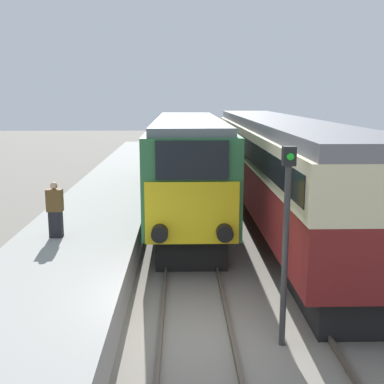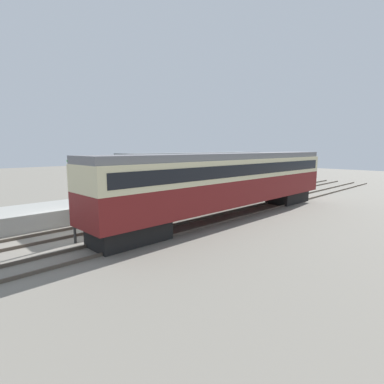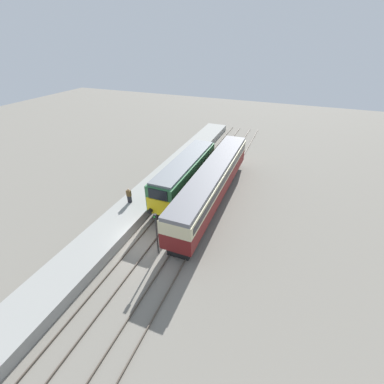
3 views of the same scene
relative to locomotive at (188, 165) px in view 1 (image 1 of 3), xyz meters
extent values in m
plane|color=slate|center=(0.00, -9.50, -2.22)|extent=(120.00, 120.00, 0.00)
cube|color=gray|center=(-3.30, -1.50, -1.75)|extent=(3.50, 50.00, 0.94)
cube|color=#4C4238|center=(-0.72, -4.50, -2.15)|extent=(0.07, 60.00, 0.14)
cube|color=#4C4238|center=(0.72, -4.50, -2.15)|extent=(0.07, 60.00, 0.14)
cube|color=#4C4238|center=(2.68, -4.50, -2.15)|extent=(0.07, 60.00, 0.14)
cube|color=#4C4238|center=(4.12, -4.50, -2.15)|extent=(0.07, 60.00, 0.14)
cube|color=black|center=(0.00, -3.77, -1.72)|extent=(2.03, 4.00, 1.00)
cube|color=black|center=(0.00, 3.85, -1.72)|extent=(2.03, 4.00, 1.00)
cube|color=#2D6B3D|center=(0.00, 0.04, 0.17)|extent=(2.70, 12.63, 2.79)
cube|color=yellow|center=(0.00, -6.31, -0.39)|extent=(2.48, 0.10, 1.68)
cube|color=black|center=(0.00, -6.31, 1.02)|extent=(1.89, 0.10, 1.01)
cube|color=slate|center=(0.00, 0.04, 1.69)|extent=(2.38, 12.12, 0.24)
cylinder|color=black|center=(-0.85, -6.52, -0.87)|extent=(0.44, 0.35, 0.44)
cylinder|color=black|center=(0.85, -6.52, -0.87)|extent=(0.44, 0.35, 0.44)
cube|color=black|center=(3.40, -7.99, -1.75)|extent=(1.89, 3.60, 0.95)
cube|color=black|center=(3.40, 6.92, -1.75)|extent=(1.89, 3.60, 0.95)
cube|color=maroon|center=(3.40, -0.53, -0.51)|extent=(2.70, 19.31, 1.52)
cube|color=beige|center=(3.40, -0.53, 0.85)|extent=(2.71, 19.31, 1.20)
cube|color=black|center=(3.40, -0.53, 0.85)|extent=(2.75, 18.54, 0.66)
cube|color=slate|center=(3.40, -0.53, 1.63)|extent=(2.48, 19.31, 0.36)
cube|color=black|center=(-3.81, -5.42, -0.91)|extent=(0.36, 0.24, 0.75)
cube|color=brown|center=(-3.81, -5.42, -0.22)|extent=(0.44, 0.26, 0.63)
sphere|color=tan|center=(-3.81, -5.42, 0.20)|extent=(0.20, 0.20, 0.20)
cylinder|color=#333333|center=(1.70, -9.85, -0.42)|extent=(0.12, 0.12, 3.60)
cube|color=black|center=(1.70, -9.85, 1.56)|extent=(0.24, 0.20, 0.36)
sphere|color=green|center=(1.70, -9.96, 1.56)|extent=(0.14, 0.14, 0.14)
camera|label=1|loc=(-0.30, -18.60, 2.64)|focal=45.00mm
camera|label=2|loc=(14.96, -15.39, 2.11)|focal=28.00mm
camera|label=3|loc=(9.97, -23.23, 13.17)|focal=24.00mm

